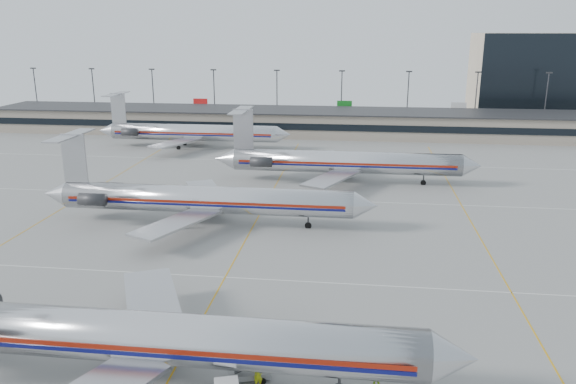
# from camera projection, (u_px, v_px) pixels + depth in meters

# --- Properties ---
(ground) EXTENTS (260.00, 260.00, 0.00)m
(ground) POSITION_uv_depth(u_px,v_px,m) (200.00, 323.00, 51.47)
(ground) COLOR gray
(ground) RESTS_ON ground
(apron_markings) EXTENTS (160.00, 0.15, 0.02)m
(apron_markings) POSITION_uv_depth(u_px,v_px,m) (225.00, 277.00, 60.99)
(apron_markings) COLOR silver
(apron_markings) RESTS_ON ground
(terminal) EXTENTS (162.00, 17.00, 6.25)m
(terminal) POSITION_uv_depth(u_px,v_px,m) (304.00, 122.00, 143.96)
(terminal) COLOR gray
(terminal) RESTS_ON ground
(light_mast_row) EXTENTS (163.60, 0.40, 15.28)m
(light_mast_row) POSITION_uv_depth(u_px,v_px,m) (309.00, 95.00, 155.82)
(light_mast_row) COLOR #38383D
(light_mast_row) RESTS_ON ground
(distant_building) EXTENTS (30.00, 20.00, 25.00)m
(distant_building) POSITION_uv_depth(u_px,v_px,m) (527.00, 78.00, 162.57)
(distant_building) COLOR tan
(distant_building) RESTS_ON ground
(jet_foreground) EXTENTS (49.28, 29.02, 12.90)m
(jet_foreground) POSITION_uv_depth(u_px,v_px,m) (130.00, 335.00, 42.26)
(jet_foreground) COLOR silver
(jet_foreground) RESTS_ON ground
(jet_second_row) EXTENTS (46.94, 27.64, 12.29)m
(jet_second_row) POSITION_uv_depth(u_px,v_px,m) (199.00, 199.00, 76.95)
(jet_second_row) COLOR silver
(jet_second_row) RESTS_ON ground
(jet_third_row) EXTENTS (46.47, 28.58, 12.71)m
(jet_third_row) POSITION_uv_depth(u_px,v_px,m) (340.00, 162.00, 98.12)
(jet_third_row) COLOR silver
(jet_third_row) RESTS_ON ground
(jet_back_row) EXTENTS (44.68, 27.48, 12.22)m
(jet_back_row) POSITION_uv_depth(u_px,v_px,m) (190.00, 132.00, 127.19)
(jet_back_row) COLOR silver
(jet_back_row) RESTS_ON ground
(belt_loader) EXTENTS (3.98, 1.98, 2.03)m
(belt_loader) POSITION_uv_depth(u_px,v_px,m) (250.00, 373.00, 43.09)
(belt_loader) COLOR gray
(belt_loader) RESTS_ON ground
(ramp_worker_near) EXTENTS (0.79, 0.67, 1.84)m
(ramp_worker_near) POSITION_uv_depth(u_px,v_px,m) (258.00, 376.00, 42.04)
(ramp_worker_near) COLOR #BCCC13
(ramp_worker_near) RESTS_ON ground
(ramp_worker_far) EXTENTS (1.09, 0.97, 1.87)m
(ramp_worker_far) POSITION_uv_depth(u_px,v_px,m) (377.00, 378.00, 41.80)
(ramp_worker_far) COLOR #96CB13
(ramp_worker_far) RESTS_ON ground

